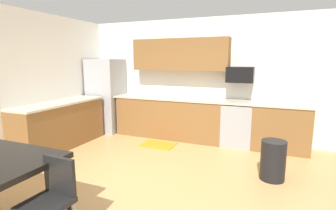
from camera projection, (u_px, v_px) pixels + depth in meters
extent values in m
plane|color=tan|center=(142.00, 183.00, 3.73)|extent=(12.00, 12.00, 0.00)
cube|color=white|center=(195.00, 79.00, 5.91)|extent=(5.80, 0.10, 2.70)
cube|color=white|center=(7.00, 85.00, 4.49)|extent=(0.10, 5.80, 2.70)
cube|color=brown|center=(169.00, 118.00, 5.94)|extent=(2.49, 0.60, 0.90)
cube|color=brown|center=(280.00, 128.00, 5.05)|extent=(1.06, 0.60, 0.90)
cube|color=brown|center=(61.00, 126.00, 5.25)|extent=(0.60, 2.00, 0.90)
cube|color=beige|center=(190.00, 99.00, 5.67)|extent=(4.80, 0.64, 0.04)
cube|color=beige|center=(59.00, 103.00, 5.17)|extent=(0.64, 2.00, 0.04)
cube|color=brown|center=(180.00, 55.00, 5.73)|extent=(2.20, 0.34, 0.70)
cube|color=#9EA0A5|center=(106.00, 96.00, 6.42)|extent=(0.76, 0.70, 1.80)
cube|color=#999BA0|center=(237.00, 125.00, 5.36)|extent=(0.60, 0.60, 0.88)
cube|color=black|center=(238.00, 103.00, 5.28)|extent=(0.60, 0.60, 0.03)
cube|color=black|center=(240.00, 75.00, 5.27)|extent=(0.54, 0.36, 0.32)
cube|color=#A5A8AD|center=(168.00, 100.00, 5.88)|extent=(0.48, 0.40, 0.14)
cylinder|color=#B2B5BA|center=(171.00, 92.00, 6.02)|extent=(0.02, 0.02, 0.24)
cylinder|color=black|center=(68.00, 188.00, 2.85)|extent=(0.05, 0.05, 0.72)
cube|color=black|center=(46.00, 204.00, 2.37)|extent=(0.42, 0.42, 0.05)
cube|color=black|center=(60.00, 176.00, 2.50)|extent=(0.38, 0.06, 0.40)
cylinder|color=black|center=(273.00, 160.00, 3.81)|extent=(0.36, 0.36, 0.60)
cube|color=orange|center=(158.00, 145.00, 5.42)|extent=(0.70, 0.50, 0.01)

